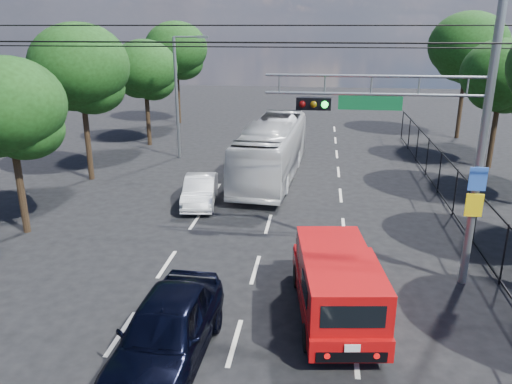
% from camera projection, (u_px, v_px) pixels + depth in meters
% --- Properties ---
extents(lane_markings, '(6.12, 38.00, 0.01)m').
position_uv_depth(lane_markings, '(273.00, 207.00, 21.98)').
color(lane_markings, beige).
rests_on(lane_markings, ground).
extents(signal_mast, '(6.43, 0.39, 9.50)m').
position_uv_depth(signal_mast, '(441.00, 114.00, 14.02)').
color(signal_mast, slate).
rests_on(signal_mast, ground).
extents(streetlight_left, '(2.09, 0.22, 7.08)m').
position_uv_depth(streetlight_left, '(179.00, 92.00, 29.04)').
color(streetlight_left, slate).
rests_on(streetlight_left, ground).
extents(utility_wires, '(22.00, 5.04, 0.74)m').
position_uv_depth(utility_wires, '(259.00, 38.00, 14.83)').
color(utility_wires, black).
rests_on(utility_wires, ground).
extents(fence_right, '(0.06, 34.03, 2.00)m').
position_uv_depth(fence_right, '(467.00, 207.00, 19.00)').
color(fence_right, black).
rests_on(fence_right, ground).
extents(tree_right_d, '(4.32, 4.32, 7.02)m').
position_uv_depth(tree_right_d, '(502.00, 80.00, 26.58)').
color(tree_right_d, black).
rests_on(tree_right_d, ground).
extents(tree_right_e, '(5.28, 5.28, 8.58)m').
position_uv_depth(tree_right_e, '(468.00, 52.00, 33.74)').
color(tree_right_e, black).
rests_on(tree_right_e, ground).
extents(tree_left_b, '(4.08, 4.08, 6.63)m').
position_uv_depth(tree_left_b, '(10.00, 114.00, 17.92)').
color(tree_left_b, black).
rests_on(tree_left_b, ground).
extents(tree_left_c, '(4.80, 4.80, 7.80)m').
position_uv_depth(tree_left_c, '(81.00, 73.00, 24.32)').
color(tree_left_c, black).
rests_on(tree_left_c, ground).
extents(tree_left_d, '(4.20, 4.20, 6.83)m').
position_uv_depth(tree_left_d, '(145.00, 73.00, 32.01)').
color(tree_left_d, black).
rests_on(tree_left_d, ground).
extents(tree_left_e, '(4.92, 4.92, 7.99)m').
position_uv_depth(tree_left_e, '(177.00, 53.00, 39.30)').
color(tree_left_e, black).
rests_on(tree_left_e, ground).
extents(red_pickup, '(2.57, 5.48, 1.97)m').
position_uv_depth(red_pickup, '(336.00, 283.00, 13.35)').
color(red_pickup, black).
rests_on(red_pickup, ground).
extents(navy_hatchback, '(2.08, 4.89, 1.65)m').
position_uv_depth(navy_hatchback, '(167.00, 330.00, 11.65)').
color(navy_hatchback, black).
rests_on(navy_hatchback, ground).
extents(white_bus, '(3.13, 10.64, 2.93)m').
position_uv_depth(white_bus, '(272.00, 150.00, 25.90)').
color(white_bus, silver).
rests_on(white_bus, ground).
extents(white_van, '(1.83, 3.97, 1.26)m').
position_uv_depth(white_van, '(200.00, 190.00, 22.17)').
color(white_van, silver).
rests_on(white_van, ground).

